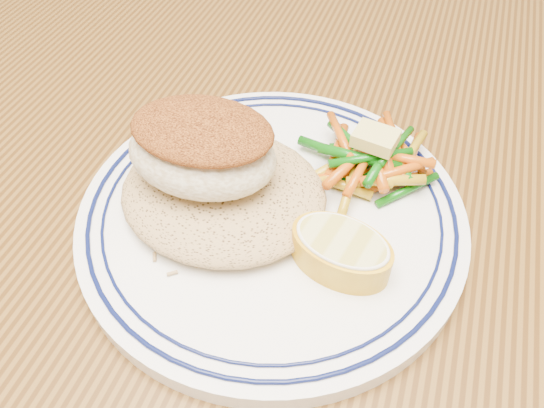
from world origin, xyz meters
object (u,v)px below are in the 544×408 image
(rice_pilaf, at_px, (223,189))
(fish_fillet, at_px, (202,148))
(vegetable_pile, at_px, (368,161))
(lemon_wedge, at_px, (341,250))
(plate, at_px, (272,214))
(dining_table, at_px, (282,288))

(rice_pilaf, distance_m, fish_fillet, 0.04)
(vegetable_pile, height_order, lemon_wedge, vegetable_pile)
(fish_fillet, bearing_deg, rice_pilaf, -7.67)
(vegetable_pile, distance_m, lemon_wedge, 0.09)
(plate, xyz_separation_m, rice_pilaf, (-0.03, -0.01, 0.02))
(dining_table, distance_m, fish_fillet, 0.17)
(lemon_wedge, bearing_deg, vegetable_pile, 90.75)
(dining_table, bearing_deg, lemon_wedge, -38.13)
(dining_table, relative_size, lemon_wedge, 20.48)
(plate, bearing_deg, vegetable_pile, 45.18)
(vegetable_pile, bearing_deg, fish_fillet, -149.87)
(fish_fillet, xyz_separation_m, vegetable_pile, (0.10, 0.06, -0.03))
(plate, xyz_separation_m, lemon_wedge, (0.06, -0.03, 0.02))
(lemon_wedge, bearing_deg, rice_pilaf, 164.65)
(dining_table, relative_size, vegetable_pile, 13.84)
(lemon_wedge, bearing_deg, plate, 151.55)
(plate, xyz_separation_m, fish_fillet, (-0.05, -0.00, 0.05))
(rice_pilaf, distance_m, lemon_wedge, 0.09)
(rice_pilaf, xyz_separation_m, lemon_wedge, (0.09, -0.02, 0.00))
(plate, relative_size, vegetable_pile, 2.51)
(plate, relative_size, lemon_wedge, 3.71)
(plate, height_order, lemon_wedge, lemon_wedge)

